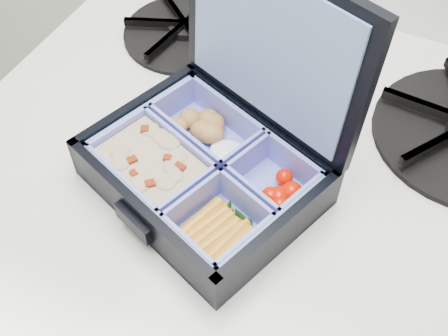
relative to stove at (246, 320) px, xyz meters
The scene contains 4 objects.
stove is the anchor object (origin of this frame).
bento_box 0.50m from the stove, 109.44° to the right, with size 0.21×0.16×0.05m, color black, non-canonical shape.
burner_grate_rear 0.51m from the stove, 141.78° to the left, with size 0.15×0.15×0.02m, color black.
fork 0.47m from the stove, 90.78° to the left, with size 0.02×0.18×0.01m, color silver, non-canonical shape.
Camera 1 is at (0.49, 1.31, 1.38)m, focal length 45.00 mm.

